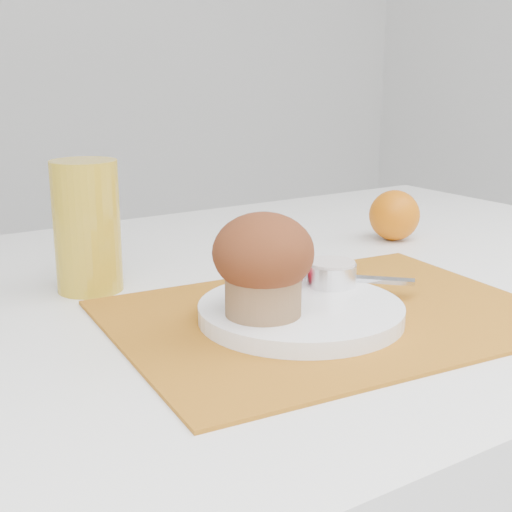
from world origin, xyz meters
TOP-DOWN VIEW (x-y plane):
  - placemat at (-0.04, -0.09)m, footprint 0.45×0.35m
  - plate at (-0.08, -0.09)m, footprint 0.24×0.24m
  - ramekin at (-0.01, -0.06)m, footprint 0.05×0.05m
  - cream at (-0.01, -0.06)m, footprint 0.06×0.06m
  - raspberry_near at (-0.05, -0.04)m, footprint 0.02×0.02m
  - raspberry_far at (-0.05, -0.04)m, footprint 0.02×0.02m
  - butter_knife at (0.00, -0.04)m, footprint 0.13×0.14m
  - orange at (0.24, 0.11)m, footprint 0.07×0.07m
  - juice_glass at (-0.21, 0.12)m, footprint 0.08×0.08m
  - muffin at (-0.12, -0.10)m, footprint 0.09×0.09m

SIDE VIEW (x-z plane):
  - placemat at x=-0.04m, z-range 0.75..0.75m
  - plate at x=-0.08m, z-range 0.75..0.77m
  - butter_knife at x=0.00m, z-range 0.77..0.77m
  - raspberry_near at x=-0.05m, z-range 0.77..0.79m
  - raspberry_far at x=-0.05m, z-range 0.77..0.79m
  - ramekin at x=-0.01m, z-range 0.77..0.79m
  - orange at x=0.24m, z-range 0.75..0.82m
  - cream at x=-0.01m, z-range 0.79..0.80m
  - muffin at x=-0.12m, z-range 0.77..0.87m
  - juice_glass at x=-0.21m, z-range 0.75..0.90m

